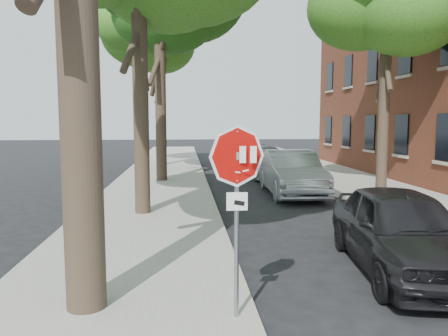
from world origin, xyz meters
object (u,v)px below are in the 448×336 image
at_px(tree_mid_b, 159,0).
at_px(car_b, 291,173).
at_px(tree_far, 160,46).
at_px(car_a, 401,230).
at_px(car_c, 264,161).
at_px(stop_sign, 237,184).

distance_m(tree_mid_b, car_b, 9.56).
bearing_deg(tree_far, car_a, -74.53).
height_order(car_a, car_c, car_a).
distance_m(stop_sign, tree_mid_b, 15.48).
bearing_deg(car_b, car_c, 91.44).
relative_size(stop_sign, car_b, 0.51).
height_order(tree_far, car_b, tree_far).
xyz_separation_m(stop_sign, car_b, (3.30, 10.28, -1.11)).
bearing_deg(tree_far, car_c, -45.31).
height_order(car_a, car_b, car_b).
distance_m(car_a, car_c, 13.84).
height_order(tree_far, car_c, tree_far).
distance_m(tree_mid_b, tree_far, 7.04).
bearing_deg(car_c, car_a, -97.07).
xyz_separation_m(tree_far, car_b, (5.32, -10.85, -6.38)).
bearing_deg(stop_sign, tree_mid_b, 96.95).
relative_size(tree_far, car_b, 1.84).
xyz_separation_m(stop_sign, tree_mid_b, (-1.72, 14.15, 6.05)).
height_order(stop_sign, tree_far, tree_far).
xyz_separation_m(tree_far, car_a, (5.32, -19.22, -6.44)).
relative_size(stop_sign, car_c, 0.50).
relative_size(tree_mid_b, car_b, 2.04).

